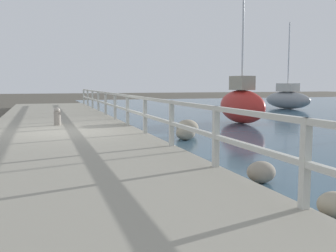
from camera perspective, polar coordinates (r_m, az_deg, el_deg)
The scene contains 10 objects.
ground_plane at distance 12.70m, azimuth -14.77°, elevation -1.98°, with size 120.00×120.00×0.00m, color #4C473D.
dock_walkway at distance 12.68m, azimuth -14.78°, elevation -1.37°, with size 4.76×36.00×0.27m.
railing at distance 12.93m, azimuth -4.74°, elevation 2.83°, with size 0.10×32.50×1.09m.
boulder_upstream at distance 5.70m, azimuth 23.02°, elevation -10.47°, with size 0.46×0.42×0.35m.
boulder_far_strip at distance 7.21m, azimuth 13.37°, elevation -6.52°, with size 0.52×0.47×0.39m.
boulder_water_edge at distance 12.25m, azimuth 2.58°, elevation -0.99°, with size 0.61×0.55×0.46m.
boulder_downstream at distance 13.12m, azimuth 2.84°, elevation -0.29°, with size 0.75×0.68×0.56m.
mooring_bollard at distance 14.59m, azimuth -15.77°, elevation 1.37°, with size 0.24×0.24×0.64m.
sailboat_gray at distance 28.72m, azimuth 16.94°, elevation 3.83°, with size 2.04×4.11×5.94m.
sailboat_red at distance 17.65m, azimuth 10.63°, elevation 3.16°, with size 1.32×3.24×6.74m.
Camera 1 is at (-0.67, -12.56, 1.76)m, focal length 42.00 mm.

